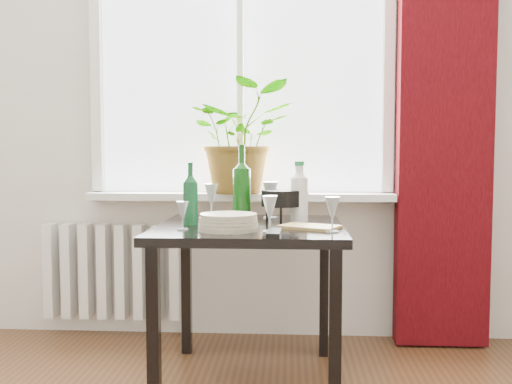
# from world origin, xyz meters

# --- Properties ---
(window) EXTENTS (1.72, 0.08, 1.62)m
(window) POSITION_xyz_m (0.00, 2.22, 1.60)
(window) COLOR white
(window) RESTS_ON ground
(windowsill) EXTENTS (1.72, 0.20, 0.04)m
(windowsill) POSITION_xyz_m (0.00, 2.15, 0.82)
(windowsill) COLOR silver
(windowsill) RESTS_ON ground
(curtain) EXTENTS (0.50, 0.12, 2.56)m
(curtain) POSITION_xyz_m (1.12, 2.12, 1.30)
(curtain) COLOR #360409
(curtain) RESTS_ON ground
(radiator) EXTENTS (0.80, 0.10, 0.55)m
(radiator) POSITION_xyz_m (-0.75, 2.18, 0.38)
(radiator) COLOR white
(radiator) RESTS_ON ground
(table) EXTENTS (0.85, 0.85, 0.74)m
(table) POSITION_xyz_m (0.10, 1.55, 0.65)
(table) COLOR black
(table) RESTS_ON ground
(potted_plant) EXTENTS (0.64, 0.59, 0.62)m
(potted_plant) POSITION_xyz_m (0.01, 2.12, 1.15)
(potted_plant) COLOR #2E731E
(potted_plant) RESTS_ON windowsill
(wine_bottle_left) EXTENTS (0.09, 0.09, 0.29)m
(wine_bottle_left) POSITION_xyz_m (-0.17, 1.54, 0.89)
(wine_bottle_left) COLOR #0C4320
(wine_bottle_left) RESTS_ON table
(wine_bottle_right) EXTENTS (0.11, 0.11, 0.38)m
(wine_bottle_right) POSITION_xyz_m (0.05, 1.75, 0.93)
(wine_bottle_right) COLOR #0E450D
(wine_bottle_right) RESTS_ON table
(bottle_amber) EXTENTS (0.08, 0.08, 0.26)m
(bottle_amber) POSITION_xyz_m (0.05, 1.80, 0.87)
(bottle_amber) COLOR brown
(bottle_amber) RESTS_ON table
(cleaning_bottle) EXTENTS (0.10, 0.10, 0.30)m
(cleaning_bottle) POSITION_xyz_m (0.33, 1.70, 0.89)
(cleaning_bottle) COLOR silver
(cleaning_bottle) RESTS_ON table
(wineglass_front_right) EXTENTS (0.08, 0.08, 0.16)m
(wineglass_front_right) POSITION_xyz_m (0.20, 1.31, 0.82)
(wineglass_front_right) COLOR silver
(wineglass_front_right) RESTS_ON table
(wineglass_far_right) EXTENTS (0.07, 0.07, 0.15)m
(wineglass_far_right) POSITION_xyz_m (0.46, 1.33, 0.82)
(wineglass_far_right) COLOR silver
(wineglass_far_right) RESTS_ON table
(wineglass_back_center) EXTENTS (0.09, 0.09, 0.19)m
(wineglass_back_center) POSITION_xyz_m (0.18, 1.82, 0.84)
(wineglass_back_center) COLOR #AFB3BC
(wineglass_back_center) RESTS_ON table
(wineglass_back_left) EXTENTS (0.09, 0.09, 0.17)m
(wineglass_back_left) POSITION_xyz_m (-0.12, 1.88, 0.83)
(wineglass_back_left) COLOR silver
(wineglass_back_left) RESTS_ON table
(wineglass_front_left) EXTENTS (0.07, 0.07, 0.13)m
(wineglass_front_left) POSITION_xyz_m (-0.18, 1.36, 0.80)
(wineglass_front_left) COLOR #B0B8BE
(wineglass_front_left) RESTS_ON table
(plate_stack) EXTENTS (0.32, 0.32, 0.07)m
(plate_stack) POSITION_xyz_m (0.02, 1.36, 0.77)
(plate_stack) COLOR #BBB59B
(plate_stack) RESTS_ON table
(fondue_pot) EXTENTS (0.28, 0.26, 0.15)m
(fondue_pot) POSITION_xyz_m (0.24, 1.71, 0.82)
(fondue_pot) COLOR black
(fondue_pot) RESTS_ON table
(tv_remote) EXTENTS (0.06, 0.18, 0.02)m
(tv_remote) POSITION_xyz_m (0.22, 1.23, 0.75)
(tv_remote) COLOR black
(tv_remote) RESTS_ON table
(cutting_board) EXTENTS (0.29, 0.25, 0.01)m
(cutting_board) POSITION_xyz_m (0.37, 1.45, 0.75)
(cutting_board) COLOR #A9904C
(cutting_board) RESTS_ON table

